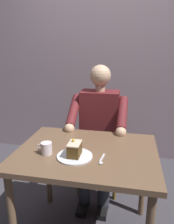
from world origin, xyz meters
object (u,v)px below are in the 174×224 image
at_px(seated_person, 98,131).
at_px(dining_table, 87,162).
at_px(cake_slice, 75,149).
at_px(coffee_cup, 46,148).
at_px(dessert_spoon, 101,160).
at_px(chair, 101,140).

bearing_deg(seated_person, dining_table, 90.00).
relative_size(dining_table, cake_slice, 8.16).
relative_size(seated_person, coffee_cup, 11.72).
height_order(cake_slice, dessert_spoon, cake_slice).
bearing_deg(dessert_spoon, cake_slice, -5.95).
height_order(seated_person, cake_slice, seated_person).
height_order(seated_person, coffee_cup, seated_person).
distance_m(chair, dessert_spoon, 0.90).
bearing_deg(dessert_spoon, coffee_cup, -3.62).
bearing_deg(cake_slice, chair, -93.95).
distance_m(dining_table, coffee_cup, 0.31).
height_order(dining_table, dessert_spoon, dessert_spoon).
distance_m(dining_table, cake_slice, 0.20).
xyz_separation_m(chair, dessert_spoon, (-0.12, 0.86, 0.24)).
xyz_separation_m(chair, coffee_cup, (0.26, 0.83, 0.28)).
xyz_separation_m(seated_person, coffee_cup, (0.26, 0.66, 0.11)).
height_order(cake_slice, coffee_cup, cake_slice).
relative_size(dining_table, coffee_cup, 8.94).
xyz_separation_m(dining_table, coffee_cup, (0.26, 0.10, 0.14)).
height_order(dining_table, chair, chair).
distance_m(chair, coffee_cup, 0.91).
bearing_deg(dessert_spoon, chair, -81.80).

